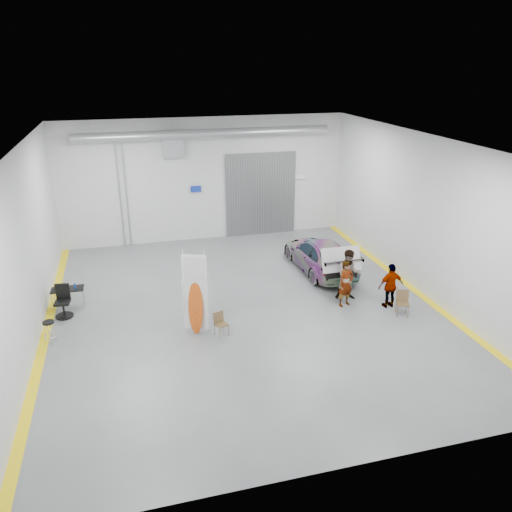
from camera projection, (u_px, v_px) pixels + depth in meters
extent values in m
plane|color=slate|center=(245.00, 309.00, 18.29)|extent=(16.00, 16.00, 0.00)
cube|color=silver|center=(26.00, 250.00, 15.49)|extent=(0.02, 16.00, 6.00)
cube|color=silver|center=(424.00, 216.00, 18.86)|extent=(0.02, 16.00, 6.00)
cube|color=silver|center=(205.00, 180.00, 24.35)|extent=(14.00, 0.02, 6.00)
cube|color=silver|center=(339.00, 356.00, 10.00)|extent=(14.00, 0.02, 6.00)
cube|color=silver|center=(244.00, 143.00, 16.06)|extent=(14.00, 16.00, 0.02)
cube|color=slate|center=(261.00, 194.00, 25.29)|extent=(3.60, 0.12, 4.20)
cube|color=#9A9CA2|center=(173.00, 144.00, 23.25)|extent=(1.00, 0.50, 1.20)
cylinder|color=#9A9CA2|center=(206.00, 134.00, 22.96)|extent=(11.90, 0.44, 0.44)
cube|color=#142DA4|center=(196.00, 189.00, 24.31)|extent=(0.50, 0.04, 0.30)
cube|color=white|center=(299.00, 177.00, 25.47)|extent=(0.70, 0.04, 0.25)
cylinder|color=#9A9CA2|center=(127.00, 195.00, 23.55)|extent=(0.08, 0.08, 5.00)
cylinder|color=#9A9CA2|center=(120.00, 196.00, 23.48)|extent=(0.08, 0.08, 5.00)
cube|color=yellow|center=(46.00, 333.00, 16.64)|extent=(0.30, 16.00, 0.01)
cube|color=yellow|center=(411.00, 288.00, 19.93)|extent=(0.30, 16.00, 0.01)
imported|color=silver|center=(320.00, 255.00, 21.39)|extent=(2.09, 4.79, 1.37)
imported|color=olive|center=(346.00, 283.00, 18.23)|extent=(0.74, 0.60, 1.76)
imported|color=slate|center=(349.00, 275.00, 18.71)|extent=(1.12, 0.97, 1.96)
imported|color=#A47036|center=(391.00, 286.00, 18.12)|extent=(1.01, 0.47, 1.71)
cube|color=white|center=(198.00, 305.00, 16.41)|extent=(0.80, 0.31, 1.77)
ellipsoid|color=orange|center=(199.00, 308.00, 16.35)|extent=(0.54, 0.38, 1.87)
cube|color=white|center=(196.00, 268.00, 15.90)|extent=(0.77, 0.30, 0.94)
cylinder|color=white|center=(187.00, 293.00, 16.14)|extent=(0.02, 0.02, 2.95)
cylinder|color=white|center=(208.00, 291.00, 16.31)|extent=(0.02, 0.02, 2.95)
cube|color=brown|center=(221.00, 325.00, 16.37)|extent=(0.49, 0.48, 0.04)
cube|color=brown|center=(220.00, 316.00, 16.45)|extent=(0.39, 0.21, 0.36)
cube|color=brown|center=(403.00, 304.00, 17.65)|extent=(0.55, 0.54, 0.04)
cube|color=brown|center=(401.00, 295.00, 17.74)|extent=(0.44, 0.24, 0.41)
cylinder|color=black|center=(48.00, 322.00, 15.86)|extent=(0.36, 0.36, 0.05)
torus|color=silver|center=(51.00, 336.00, 16.04)|extent=(0.38, 0.38, 0.02)
cylinder|color=#9A9CA2|center=(53.00, 303.00, 17.98)|extent=(0.03, 0.03, 0.69)
cylinder|color=#9A9CA2|center=(83.00, 299.00, 18.23)|extent=(0.03, 0.03, 0.69)
cylinder|color=#9A9CA2|center=(54.00, 297.00, 18.41)|extent=(0.03, 0.03, 0.69)
cylinder|color=#9A9CA2|center=(84.00, 294.00, 18.66)|extent=(0.03, 0.03, 0.69)
cube|color=black|center=(67.00, 289.00, 18.19)|extent=(1.16, 0.60, 0.04)
cylinder|color=#1A409C|center=(75.00, 286.00, 18.12)|extent=(0.08, 0.08, 0.21)
cube|color=black|center=(60.00, 287.00, 18.13)|extent=(0.33, 0.21, 0.17)
cylinder|color=black|center=(65.00, 316.00, 17.68)|extent=(0.62, 0.62, 0.04)
cylinder|color=black|center=(64.00, 309.00, 17.59)|extent=(0.07, 0.07, 0.53)
cube|color=black|center=(62.00, 302.00, 17.49)|extent=(0.57, 0.57, 0.08)
cube|color=black|center=(62.00, 291.00, 17.58)|extent=(0.49, 0.12, 0.56)
cube|color=silver|center=(341.00, 257.00, 19.23)|extent=(1.60, 0.97, 0.04)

